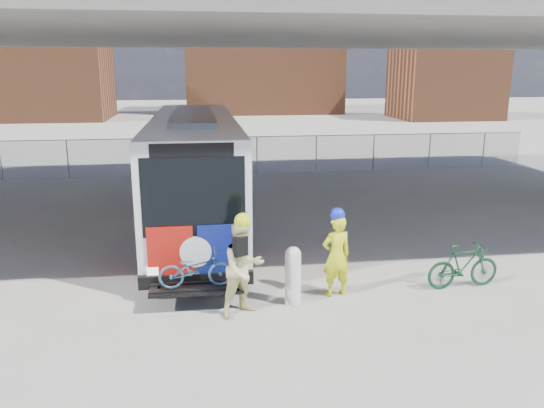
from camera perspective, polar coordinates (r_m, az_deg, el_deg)
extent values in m
plane|color=#9E9991|center=(14.87, -0.31, -5.44)|extent=(160.00, 160.00, 0.00)
cube|color=silver|center=(17.52, -8.31, 4.04)|extent=(2.55, 12.00, 3.20)
cube|color=black|center=(17.92, -8.38, 6.33)|extent=(2.61, 11.00, 1.28)
cube|color=black|center=(11.61, -8.44, 0.78)|extent=(2.24, 0.12, 1.76)
cube|color=black|center=(11.42, -8.62, 5.78)|extent=(1.78, 0.12, 0.30)
cube|color=black|center=(12.09, -8.12, -8.05)|extent=(2.55, 0.20, 0.30)
cube|color=#A8130C|center=(11.91, -10.88, -5.17)|extent=(1.00, 0.08, 1.20)
cube|color=navy|center=(11.90, -5.57, -5.00)|extent=(1.00, 0.08, 1.20)
cylinder|color=silver|center=(11.87, -8.22, -5.12)|extent=(0.70, 0.06, 0.70)
cube|color=gray|center=(17.31, -8.51, 9.48)|extent=(1.28, 7.20, 0.14)
cube|color=black|center=(11.63, -8.11, -8.97)|extent=(2.00, 0.70, 0.06)
cylinder|color=black|center=(13.68, -12.99, -5.38)|extent=(0.30, 1.00, 1.00)
cylinder|color=black|center=(13.66, -3.26, -5.06)|extent=(0.30, 1.00, 1.00)
cylinder|color=black|center=(21.96, -11.17, 2.12)|extent=(0.30, 1.00, 1.00)
cylinder|color=black|center=(21.94, -5.14, 2.32)|extent=(0.30, 1.00, 1.00)
cube|color=#A8130C|center=(14.03, -13.59, -1.49)|extent=(0.06, 2.60, 1.70)
cube|color=navy|center=(15.57, -13.05, 0.09)|extent=(0.06, 1.40, 1.70)
cube|color=#A8130C|center=(14.00, -2.90, -1.13)|extent=(0.06, 2.60, 1.70)
cube|color=navy|center=(15.55, -3.43, 0.41)|extent=(0.06, 1.40, 1.70)
imported|color=#3B6383|center=(11.46, -8.19, -6.93)|extent=(1.60, 0.62, 0.83)
cube|color=#605E59|center=(18.06, -2.13, 19.76)|extent=(40.00, 16.00, 1.50)
cylinder|color=gray|center=(26.91, -21.11, 4.50)|extent=(0.06, 0.06, 1.80)
cylinder|color=gray|center=(26.29, -12.57, 4.90)|extent=(0.06, 0.06, 1.80)
cylinder|color=gray|center=(26.27, -3.81, 5.20)|extent=(0.06, 0.06, 1.80)
cylinder|color=gray|center=(26.85, 4.77, 5.38)|extent=(0.06, 0.06, 1.80)
cylinder|color=gray|center=(27.99, 12.82, 5.44)|extent=(0.06, 0.06, 1.80)
cylinder|color=gray|center=(29.64, 20.11, 5.40)|extent=(0.06, 0.06, 1.80)
plane|color=gray|center=(26.27, -3.81, 5.20)|extent=(30.00, 0.00, 30.00)
cube|color=gray|center=(26.14, -3.85, 7.20)|extent=(30.00, 0.05, 0.04)
cube|color=brown|center=(61.05, -23.94, 13.04)|extent=(14.00, 10.00, 10.00)
cube|color=brown|center=(66.35, -1.19, 15.08)|extent=(18.00, 12.00, 12.00)
cube|color=brown|center=(59.77, 18.13, 12.58)|extent=(10.00, 8.00, 8.00)
cylinder|color=brown|center=(71.08, 5.32, 20.22)|extent=(2.20, 2.20, 25.00)
cylinder|color=white|center=(11.67, 2.26, -8.10)|extent=(0.34, 0.34, 1.15)
sphere|color=white|center=(11.46, 2.29, -5.45)|extent=(0.34, 0.34, 0.34)
imported|color=yellow|center=(12.06, 6.94, -5.57)|extent=(0.76, 0.58, 1.88)
sphere|color=#172CC3|center=(11.77, 7.07, -1.16)|extent=(0.33, 0.33, 0.33)
imported|color=beige|center=(11.07, -3.10, -6.97)|extent=(1.22, 1.14, 2.01)
sphere|color=#D5F319|center=(10.74, -3.17, -1.87)|extent=(0.35, 0.35, 0.35)
cube|color=black|center=(10.71, -3.44, -4.56)|extent=(0.32, 0.27, 0.40)
imported|color=#123B22|center=(13.29, 19.89, -6.27)|extent=(1.85, 0.65, 1.09)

